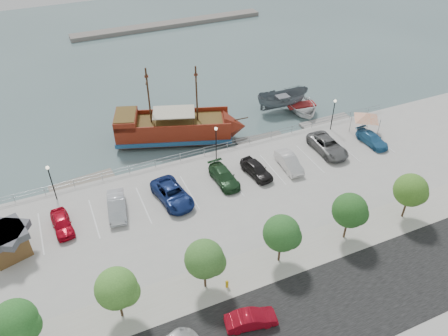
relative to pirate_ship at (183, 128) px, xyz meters
name	(u,v)px	position (x,y,z in m)	size (l,w,h in m)	color
ground	(240,198)	(1.69, -13.23, -1.76)	(160.00, 160.00, 0.00)	#4A6263
street	(327,309)	(1.69, -29.23, -0.75)	(100.00, 8.00, 0.04)	black
sidewalk	(288,257)	(1.69, -23.23, -0.74)	(100.00, 4.00, 0.05)	#A8A193
seawall_railing	(212,149)	(1.69, -5.43, -0.23)	(50.00, 0.06, 1.00)	gray
far_shore	(169,24)	(11.69, 41.77, -1.36)	(40.00, 3.00, 0.80)	slate
pirate_ship	(183,128)	(0.00, 0.00, 0.00)	(16.90, 9.49, 10.48)	maroon
patrol_boat	(282,101)	(15.37, 1.72, -0.32)	(2.79, 7.42, 2.87)	#555D64
speedboat	(301,107)	(17.59, 0.21, -0.98)	(5.33, 7.46, 1.55)	silver
dock_west	(82,183)	(-13.42, -4.03, -1.55)	(7.10, 2.03, 0.41)	gray
dock_mid	(259,139)	(8.84, -4.03, -1.58)	(6.26, 1.79, 0.36)	slate
dock_east	(326,123)	(19.03, -4.03, -1.54)	(7.38, 2.11, 0.42)	gray
shed	(7,242)	(-20.94, -12.77, 0.72)	(4.19, 4.19, 2.78)	brown
canopy_tent	(368,113)	(21.03, -9.12, 2.15)	(4.73, 4.73, 3.34)	slate
street_sedan	(251,319)	(-4.43, -27.98, -0.09)	(1.40, 4.02, 1.33)	maroon
fire_hydrant	(227,284)	(-4.68, -24.03, -0.33)	(0.27, 0.27, 0.79)	gold
lamp_post_left	(50,177)	(-16.31, -6.73, 2.18)	(0.36, 0.36, 4.28)	black
lamp_post_mid	(216,137)	(1.69, -6.73, 2.18)	(0.36, 0.36, 4.28)	black
lamp_post_right	(334,109)	(17.69, -6.73, 2.18)	(0.36, 0.36, 4.28)	black
tree_a	(17,323)	(-20.16, -23.31, 2.54)	(3.30, 3.20, 5.00)	#473321
tree_b	(119,289)	(-13.16, -23.31, 2.54)	(3.30, 3.20, 5.00)	#473321
tree_c	(206,260)	(-6.16, -23.31, 2.54)	(3.30, 3.20, 5.00)	#473321
tree_d	(283,234)	(0.84, -23.31, 2.54)	(3.30, 3.20, 5.00)	#473321
tree_e	(351,211)	(7.84, -23.31, 2.54)	(3.30, 3.20, 5.00)	#473321
tree_f	(412,191)	(14.84, -23.31, 2.54)	(3.30, 3.20, 5.00)	#473321
parked_car_a	(62,223)	(-16.26, -11.44, -0.04)	(1.70, 4.22, 1.44)	#B8081C
parked_car_b	(117,206)	(-10.96, -11.22, 0.04)	(1.68, 4.82, 1.59)	silver
parked_car_c	(172,194)	(-5.31, -11.72, 0.06)	(2.72, 5.89, 1.64)	navy
parked_car_d	(224,176)	(0.77, -11.08, -0.03)	(2.02, 4.97, 1.44)	#1E4122
parked_car_e	(256,169)	(4.55, -11.38, 0.02)	(1.82, 4.53, 1.54)	black
parked_car_f	(289,162)	(8.53, -11.66, 0.01)	(1.62, 4.64, 1.53)	silver
parked_car_g	(328,146)	(14.40, -10.72, 0.07)	(2.73, 5.92, 1.64)	slate
parked_car_h	(372,139)	(20.35, -11.52, -0.09)	(1.86, 4.57, 1.32)	teal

